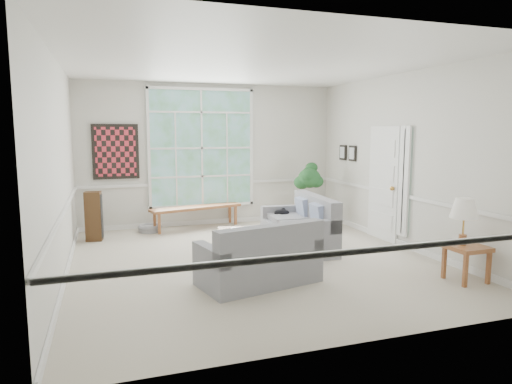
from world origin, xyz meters
TOP-DOWN VIEW (x-y plane):
  - floor at (0.00, 0.00)m, footprint 5.50×6.00m
  - ceiling at (0.00, 0.00)m, footprint 5.50×6.00m
  - wall_back at (0.00, 3.00)m, footprint 5.50×0.02m
  - wall_front at (0.00, -3.00)m, footprint 5.50×0.02m
  - wall_left at (-2.75, 0.00)m, footprint 0.02×6.00m
  - wall_right at (2.75, 0.00)m, footprint 0.02×6.00m
  - window_back at (-0.20, 2.96)m, footprint 2.30×0.08m
  - entry_door at (2.71, 0.60)m, footprint 0.08×0.90m
  - door_sidelight at (2.71, -0.03)m, footprint 0.08×0.26m
  - wall_art at (-1.95, 2.95)m, footprint 0.90×0.06m
  - wall_frame_near at (2.71, 1.75)m, footprint 0.04×0.26m
  - wall_frame_far at (2.71, 2.15)m, footprint 0.04×0.26m
  - loveseat_right at (0.94, 0.45)m, footprint 0.97×1.72m
  - loveseat_front at (-0.28, -1.04)m, footprint 1.69×1.13m
  - coffee_table at (0.08, 0.28)m, footprint 1.25×0.86m
  - pewter_bowl at (0.03, 0.26)m, footprint 0.28×0.28m
  - window_bench at (-0.40, 2.65)m, footprint 1.97×0.84m
  - end_table at (1.87, 2.08)m, footprint 0.61×0.61m
  - houseplant at (1.93, 2.15)m, footprint 0.73×0.73m
  - side_table at (2.40, -1.85)m, footprint 0.49×0.49m
  - table_lamp at (2.36, -1.80)m, footprint 0.38×0.38m
  - pet_bed at (-1.36, 2.60)m, footprint 0.54×0.54m
  - floor_speaker at (-2.40, 2.15)m, footprint 0.32×0.27m
  - cat at (0.88, 1.05)m, footprint 0.35×0.30m

SIDE VIEW (x-z plane):
  - floor at x=0.00m, z-range -0.01..0.00m
  - pet_bed at x=-1.36m, z-range 0.00..0.14m
  - coffee_table at x=0.08m, z-range 0.00..0.42m
  - window_bench at x=-0.40m, z-range 0.00..0.45m
  - end_table at x=1.87m, z-range 0.00..0.47m
  - side_table at x=2.40m, z-range 0.00..0.49m
  - loveseat_front at x=-0.28m, z-range 0.00..0.84m
  - loveseat_right at x=0.94m, z-range 0.00..0.91m
  - pewter_bowl at x=0.03m, z-range 0.42..0.49m
  - floor_speaker at x=-2.40m, z-range 0.00..0.91m
  - cat at x=0.88m, z-range 0.46..0.60m
  - table_lamp at x=2.36m, z-range 0.49..1.13m
  - houseplant at x=1.93m, z-range 0.47..1.37m
  - entry_door at x=2.71m, z-range 0.00..2.10m
  - door_sidelight at x=2.71m, z-range 0.20..2.10m
  - wall_back at x=0.00m, z-range 0.00..3.00m
  - wall_front at x=0.00m, z-range 0.00..3.00m
  - wall_left at x=-2.75m, z-range 0.00..3.00m
  - wall_right at x=2.75m, z-range 0.00..3.00m
  - wall_frame_near at x=2.71m, z-range 1.39..1.71m
  - wall_frame_far at x=2.71m, z-range 1.39..1.71m
  - wall_art at x=-1.95m, z-range 1.05..2.15m
  - window_back at x=-0.20m, z-range 0.45..2.85m
  - ceiling at x=0.00m, z-range 2.99..3.01m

